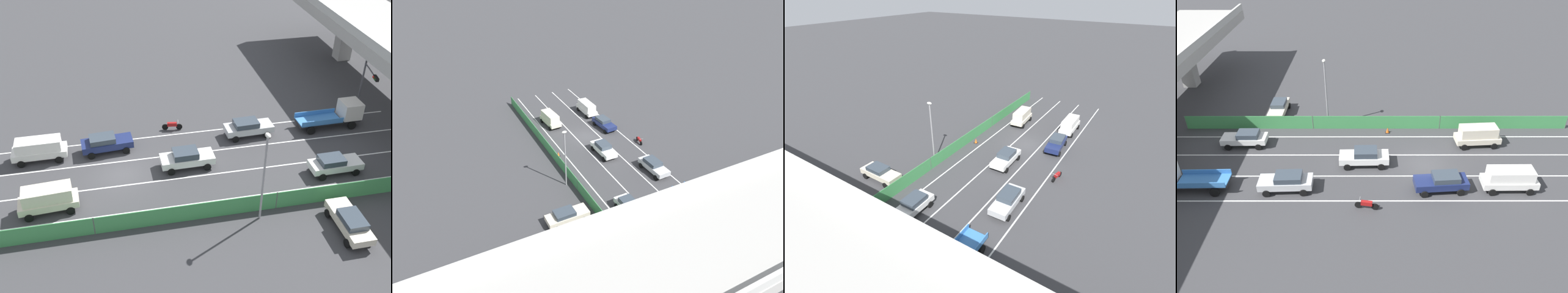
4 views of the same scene
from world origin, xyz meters
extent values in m
plane|color=#38383A|center=(0.00, 0.00, 0.00)|extent=(300.00, 300.00, 0.00)
cube|color=silver|center=(-5.04, 4.42, 0.00)|extent=(0.14, 44.85, 0.01)
cube|color=silver|center=(-1.68, 4.42, 0.00)|extent=(0.14, 44.85, 0.01)
cube|color=silver|center=(1.68, 4.42, 0.00)|extent=(0.14, 44.85, 0.01)
cube|color=silver|center=(5.04, 4.42, 0.00)|extent=(0.14, 44.85, 0.01)
cube|color=#B2B2AD|center=(0.00, 23.89, 7.72)|extent=(57.05, 0.30, 0.90)
cube|color=#3D8E4C|center=(6.77, 4.42, 0.76)|extent=(0.06, 40.85, 1.52)
cylinder|color=#4C514C|center=(6.77, -16.00, 0.76)|extent=(0.10, 0.10, 1.52)
cylinder|color=#4C514C|center=(6.77, -2.38, 0.76)|extent=(0.10, 0.10, 1.52)
cylinder|color=#4C514C|center=(6.77, 11.23, 0.76)|extent=(0.10, 0.10, 1.52)
cylinder|color=#4C514C|center=(6.77, 24.85, 0.76)|extent=(0.10, 0.10, 1.52)
cube|color=silver|center=(-3.46, -6.75, 0.78)|extent=(1.76, 4.65, 0.59)
cube|color=silver|center=(-3.46, -6.75, 1.55)|extent=(1.54, 3.82, 0.96)
cylinder|color=black|center=(-4.33, -5.18, 0.32)|extent=(0.23, 0.64, 0.64)
cylinder|color=black|center=(-2.62, -5.16, 0.32)|extent=(0.23, 0.64, 0.64)
cylinder|color=black|center=(-4.30, -8.33, 0.32)|extent=(0.23, 0.64, 0.64)
cylinder|color=black|center=(-2.59, -8.31, 0.32)|extent=(0.23, 0.64, 0.64)
cube|color=silver|center=(3.43, 17.62, 0.77)|extent=(1.77, 4.43, 0.57)
cube|color=#333D47|center=(3.44, 17.19, 1.30)|extent=(1.53, 2.07, 0.51)
cylinder|color=black|center=(2.56, 19.10, 0.32)|extent=(0.23, 0.64, 0.64)
cylinder|color=black|center=(4.26, 19.13, 0.32)|extent=(0.23, 0.64, 0.64)
cylinder|color=black|center=(2.61, 16.11, 0.32)|extent=(0.23, 0.64, 0.64)
cylinder|color=black|center=(4.31, 16.14, 0.32)|extent=(0.23, 0.64, 0.64)
cube|color=white|center=(0.14, 5.62, 0.79)|extent=(1.87, 4.59, 0.62)
cube|color=#333D47|center=(0.15, 5.46, 1.37)|extent=(1.61, 2.13, 0.56)
cylinder|color=black|center=(-0.78, 7.15, 0.32)|extent=(0.23, 0.64, 0.64)
cylinder|color=black|center=(1.01, 7.18, 0.32)|extent=(0.23, 0.64, 0.64)
cylinder|color=black|center=(-0.72, 4.05, 0.32)|extent=(0.23, 0.64, 0.64)
cylinder|color=black|center=(1.06, 4.09, 0.32)|extent=(0.23, 0.64, 0.64)
cube|color=#B7BABC|center=(-3.54, 12.18, 0.79)|extent=(1.91, 4.57, 0.61)
cube|color=#333D47|center=(-3.53, 11.90, 1.34)|extent=(1.62, 2.28, 0.50)
cylinder|color=black|center=(-4.47, 13.68, 0.32)|extent=(0.24, 0.65, 0.64)
cylinder|color=black|center=(-2.72, 13.75, 0.32)|extent=(0.24, 0.65, 0.64)
cylinder|color=black|center=(-4.36, 10.62, 0.32)|extent=(0.24, 0.65, 0.64)
cylinder|color=black|center=(-2.61, 10.68, 0.32)|extent=(0.24, 0.65, 0.64)
cube|color=beige|center=(3.51, -5.65, 0.77)|extent=(2.03, 4.53, 0.57)
cube|color=beige|center=(3.51, -5.65, 1.58)|extent=(1.77, 3.72, 1.05)
cylinder|color=black|center=(2.54, -4.22, 0.32)|extent=(0.26, 0.65, 0.64)
cylinder|color=black|center=(4.27, -4.10, 0.32)|extent=(0.26, 0.65, 0.64)
cylinder|color=black|center=(2.75, -7.21, 0.32)|extent=(0.26, 0.65, 0.64)
cylinder|color=black|center=(4.48, -7.09, 0.32)|extent=(0.26, 0.65, 0.64)
cube|color=navy|center=(-3.59, -0.94, 0.79)|extent=(2.08, 4.62, 0.62)
cube|color=#333D47|center=(-3.56, -1.32, 1.35)|extent=(1.70, 2.34, 0.49)
cylinder|color=black|center=(-4.57, 0.52, 0.32)|extent=(0.27, 0.66, 0.64)
cylinder|color=black|center=(-2.84, 0.66, 0.32)|extent=(0.27, 0.66, 0.64)
cylinder|color=black|center=(-4.34, -2.53, 0.32)|extent=(0.27, 0.66, 0.64)
cylinder|color=black|center=(-2.61, -2.40, 0.32)|extent=(0.27, 0.66, 0.64)
cube|color=black|center=(-3.47, 20.12, 0.73)|extent=(1.65, 6.23, 0.25)
cube|color=beige|center=(-3.52, 22.29, 1.66)|extent=(1.94, 1.90, 1.62)
cube|color=#3875BC|center=(-3.45, 19.12, 0.90)|extent=(1.99, 4.23, 0.10)
cube|color=#3875BC|center=(-4.37, 19.10, 1.14)|extent=(0.16, 4.19, 0.48)
cube|color=#3875BC|center=(-2.54, 19.14, 1.14)|extent=(0.16, 4.19, 0.48)
cylinder|color=black|center=(-4.47, 22.21, 0.40)|extent=(0.28, 0.80, 0.80)
cylinder|color=black|center=(-2.56, 22.25, 0.40)|extent=(0.28, 0.80, 0.80)
cylinder|color=black|center=(-4.38, 18.00, 0.40)|extent=(0.28, 0.80, 0.80)
cylinder|color=black|center=(-2.48, 18.04, 0.40)|extent=(0.28, 0.80, 0.80)
cylinder|color=black|center=(-5.85, 5.98, 0.30)|extent=(0.20, 0.61, 0.60)
cylinder|color=black|center=(-6.08, 4.64, 0.30)|extent=(0.20, 0.61, 0.60)
cube|color=maroon|center=(-5.96, 5.31, 0.58)|extent=(0.43, 0.95, 0.36)
cylinder|color=#B2B2B2|center=(-5.87, 5.87, 0.92)|extent=(0.60, 0.13, 0.03)
cube|color=beige|center=(10.03, 15.54, 0.77)|extent=(4.60, 1.73, 0.58)
cube|color=#333D47|center=(10.34, 15.54, 1.28)|extent=(2.16, 1.51, 0.45)
cylinder|color=black|center=(8.47, 14.68, 0.32)|extent=(0.64, 0.22, 0.64)
cylinder|color=black|center=(8.46, 16.39, 0.32)|extent=(0.64, 0.22, 0.64)
cylinder|color=black|center=(11.59, 14.69, 0.32)|extent=(0.64, 0.22, 0.64)
cylinder|color=black|center=(11.58, 16.40, 0.32)|extent=(0.64, 0.22, 0.64)
cylinder|color=#47474C|center=(-4.48, 24.31, 4.97)|extent=(3.51, 0.88, 0.12)
cube|color=black|center=(-3.08, 24.00, 4.97)|extent=(1.00, 0.48, 0.32)
sphere|color=red|center=(-3.41, 23.91, 4.97)|extent=(0.20, 0.20, 0.20)
sphere|color=#3B2806|center=(-3.12, 23.85, 4.97)|extent=(0.20, 0.20, 0.20)
sphere|color=black|center=(-2.82, 23.78, 4.97)|extent=(0.20, 0.20, 0.20)
cylinder|color=gray|center=(7.57, 9.68, 3.59)|extent=(0.16, 0.16, 7.17)
ellipsoid|color=silver|center=(7.57, 9.68, 7.35)|extent=(0.60, 0.36, 0.28)
cone|color=orange|center=(5.92, 3.23, 0.30)|extent=(0.36, 0.36, 0.61)
cube|color=black|center=(5.92, 3.23, 0.01)|extent=(0.47, 0.47, 0.03)
camera|label=1|loc=(32.04, -0.27, 24.23)|focal=43.25mm
camera|label=2|loc=(20.86, 41.76, 26.71)|focal=32.76mm
camera|label=3|loc=(-12.58, 30.96, 18.47)|focal=26.24mm
camera|label=4|loc=(-28.93, 4.87, 20.96)|focal=35.10mm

